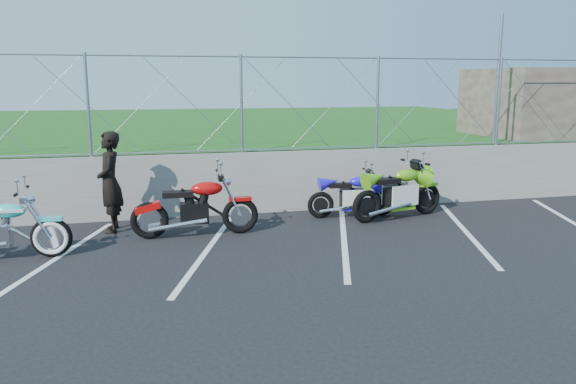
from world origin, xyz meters
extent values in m
plane|color=black|center=(0.00, 0.00, 0.00)|extent=(90.00, 90.00, 0.00)
cube|color=slate|center=(0.00, 3.50, 0.65)|extent=(30.00, 0.22, 1.30)
cube|color=#174913|center=(0.00, 13.50, 0.65)|extent=(30.00, 20.00, 1.30)
cube|color=brown|center=(10.50, 5.50, 2.20)|extent=(5.00, 3.00, 1.80)
cylinder|color=gray|center=(0.00, 3.50, 3.25)|extent=(28.00, 0.03, 0.03)
cylinder|color=gray|center=(0.00, 3.50, 1.35)|extent=(28.00, 0.03, 0.03)
cylinder|color=gray|center=(7.20, 3.90, 2.80)|extent=(0.08, 0.08, 3.00)
cube|color=silver|center=(-2.40, 1.00, 0.00)|extent=(1.49, 4.31, 0.01)
cube|color=silver|center=(0.00, 1.00, 0.00)|extent=(1.49, 4.31, 0.01)
cube|color=silver|center=(2.40, 1.00, 0.00)|extent=(1.49, 4.31, 0.01)
cube|color=silver|center=(4.80, 1.00, 0.00)|extent=(1.49, 4.31, 0.01)
cube|color=silver|center=(7.20, 1.00, 0.00)|extent=(1.49, 4.31, 0.01)
torus|color=black|center=(-2.45, 1.16, 0.32)|extent=(0.65, 0.14, 0.64)
ellipsoid|color=#33CEC5|center=(-3.05, 1.19, 0.78)|extent=(0.53, 0.26, 0.23)
cube|color=#33CEC5|center=(-2.45, 1.16, 0.62)|extent=(0.38, 0.16, 0.06)
cylinder|color=silver|center=(-2.83, 1.18, 1.09)|extent=(0.06, 0.70, 0.03)
torus|color=black|center=(-0.94, 1.88, 0.34)|extent=(0.67, 0.12, 0.67)
torus|color=black|center=(0.69, 1.88, 0.34)|extent=(0.67, 0.12, 0.67)
cube|color=black|center=(-0.15, 1.88, 0.43)|extent=(0.50, 0.30, 0.37)
ellipsoid|color=#B90C0A|center=(0.09, 1.88, 0.87)|extent=(0.57, 0.26, 0.25)
cube|color=black|center=(-0.43, 1.88, 0.79)|extent=(0.54, 0.26, 0.10)
cube|color=#B90C0A|center=(0.69, 1.88, 0.65)|extent=(0.41, 0.16, 0.06)
cylinder|color=silver|center=(0.32, 1.88, 1.13)|extent=(0.03, 0.78, 0.03)
torus|color=black|center=(3.23, 2.06, 0.33)|extent=(0.67, 0.29, 0.66)
torus|color=black|center=(4.75, 2.46, 0.33)|extent=(0.67, 0.29, 0.66)
cube|color=black|center=(3.97, 2.25, 0.44)|extent=(0.57, 0.43, 0.37)
ellipsoid|color=#62BA17|center=(4.20, 2.31, 0.88)|extent=(0.63, 0.41, 0.26)
cube|color=black|center=(3.69, 2.18, 0.80)|extent=(0.60, 0.40, 0.10)
cube|color=#62BA17|center=(4.75, 2.46, 0.64)|extent=(0.45, 0.27, 0.07)
cylinder|color=silver|center=(4.39, 2.36, 1.14)|extent=(0.23, 0.78, 0.03)
torus|color=black|center=(2.47, 2.65, 0.28)|extent=(0.56, 0.14, 0.55)
torus|color=black|center=(3.77, 2.55, 0.28)|extent=(0.56, 0.14, 0.55)
cube|color=black|center=(3.10, 2.60, 0.37)|extent=(0.44, 0.29, 0.31)
ellipsoid|color=#2417DB|center=(3.30, 2.59, 0.74)|extent=(0.50, 0.26, 0.21)
cube|color=black|center=(2.86, 2.62, 0.67)|extent=(0.47, 0.25, 0.08)
cube|color=#2417DB|center=(3.77, 2.55, 0.53)|extent=(0.36, 0.16, 0.06)
cylinder|color=silver|center=(3.46, 2.58, 0.95)|extent=(0.07, 0.66, 0.03)
imported|color=black|center=(-1.62, 2.59, 0.93)|extent=(0.46, 0.69, 1.87)
camera|label=1|loc=(-0.83, -8.08, 2.74)|focal=35.00mm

